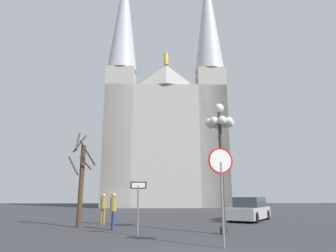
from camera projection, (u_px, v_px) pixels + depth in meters
cathedral at (166, 126)px, 45.74m from camera, size 18.15×11.62×39.46m
stop_sign at (221, 176)px, 9.52m from camera, size 0.84×0.18×3.11m
one_way_arrow_sign at (138, 200)px, 12.04m from camera, size 0.66×0.07×2.14m
street_lamp at (220, 135)px, 13.28m from camera, size 1.34×1.34×5.72m
bare_tree at (81, 180)px, 15.47m from camera, size 1.51×1.36×4.99m
parked_car_near_silver at (250, 210)px, 19.17m from camera, size 3.93×4.73×1.49m
pedestrian_walking at (113, 207)px, 14.11m from camera, size 0.32×0.32×1.72m
pedestrian_standing at (103, 205)px, 16.97m from camera, size 0.32×0.32×1.71m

